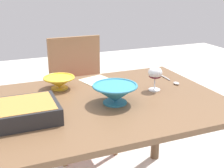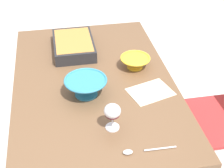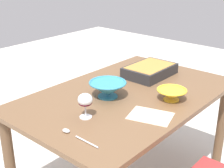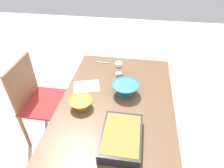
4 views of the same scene
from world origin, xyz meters
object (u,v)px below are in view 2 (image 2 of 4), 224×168
(casserole_dish, at_px, (74,45))
(wine_glass, at_px, (112,113))
(small_bowl, at_px, (86,86))
(serving_spoon, at_px, (139,151))
(mixing_bowl, at_px, (135,62))
(dining_table, at_px, (94,95))
(napkin, at_px, (150,92))

(casserole_dish, bearing_deg, wine_glass, 8.41)
(small_bowl, xyz_separation_m, serving_spoon, (0.46, 0.18, -0.05))
(wine_glass, height_order, mixing_bowl, wine_glass)
(mixing_bowl, height_order, small_bowl, small_bowl)
(small_bowl, bearing_deg, mixing_bowl, 123.57)
(dining_table, bearing_deg, small_bowl, -25.18)
(mixing_bowl, height_order, napkin, mixing_bowl)
(casserole_dish, relative_size, small_bowl, 1.61)
(casserole_dish, height_order, small_bowl, small_bowl)
(mixing_bowl, relative_size, small_bowl, 0.79)
(small_bowl, bearing_deg, napkin, 83.05)
(dining_table, height_order, wine_glass, wine_glass)
(mixing_bowl, bearing_deg, serving_spoon, -12.18)
(wine_glass, xyz_separation_m, napkin, (-0.24, 0.26, -0.09))
(casserole_dish, xyz_separation_m, serving_spoon, (0.95, 0.20, -0.04))
(mixing_bowl, xyz_separation_m, small_bowl, (0.22, -0.32, 0.01))
(wine_glass, xyz_separation_m, mixing_bowl, (-0.50, 0.23, -0.05))
(dining_table, xyz_separation_m, serving_spoon, (0.58, 0.12, 0.11))
(dining_table, distance_m, napkin, 0.35)
(mixing_bowl, bearing_deg, casserole_dish, -128.13)
(dining_table, bearing_deg, serving_spoon, 11.85)
(casserole_dish, height_order, napkin, casserole_dish)
(mixing_bowl, bearing_deg, napkin, 5.58)
(dining_table, bearing_deg, napkin, 60.72)
(wine_glass, height_order, serving_spoon, wine_glass)
(casserole_dish, relative_size, serving_spoon, 1.52)
(dining_table, distance_m, serving_spoon, 0.60)
(dining_table, relative_size, napkin, 6.23)
(dining_table, bearing_deg, mixing_bowl, 109.35)
(wine_glass, xyz_separation_m, serving_spoon, (0.17, 0.09, -0.09))
(small_bowl, distance_m, napkin, 0.36)
(mixing_bowl, distance_m, serving_spoon, 0.69)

